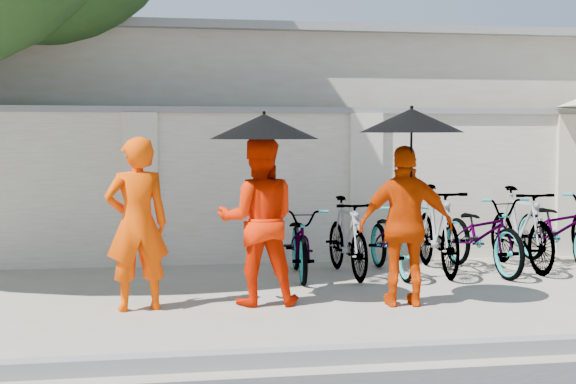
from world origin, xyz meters
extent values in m
plane|color=#A49886|center=(0.00, 0.00, 0.00)|extent=(80.00, 80.00, 0.00)
cube|color=gray|center=(0.00, -1.70, 0.06)|extent=(40.00, 0.16, 0.12)
cube|color=silver|center=(1.00, 3.20, 1.00)|extent=(20.00, 0.30, 2.00)
cube|color=#B7B3A9|center=(2.00, 7.00, 1.60)|extent=(14.00, 6.00, 3.20)
imported|color=#FD4500|center=(-0.99, 0.40, 0.85)|extent=(0.68, 0.51, 1.69)
imported|color=red|center=(0.21, 0.49, 0.85)|extent=(0.87, 0.71, 1.70)
cylinder|color=black|center=(0.26, 0.41, 1.38)|extent=(0.02, 0.02, 0.83)
cone|color=black|center=(0.26, 0.41, 1.79)|extent=(1.09, 1.09, 0.25)
imported|color=#CF3400|center=(1.65, 0.17, 0.80)|extent=(0.98, 0.50, 1.60)
cylinder|color=black|center=(1.67, 0.09, 1.38)|extent=(0.02, 0.02, 0.94)
cone|color=black|center=(1.67, 0.09, 1.85)|extent=(1.03, 1.03, 0.24)
imported|color=gray|center=(0.90, 1.93, 0.43)|extent=(0.72, 1.68, 0.86)
imported|color=gray|center=(1.48, 1.92, 0.48)|extent=(0.52, 1.61, 0.96)
imported|color=gray|center=(2.05, 1.94, 0.44)|extent=(0.62, 1.69, 0.88)
imported|color=gray|center=(2.63, 1.96, 0.54)|extent=(0.65, 1.84, 1.09)
imported|color=gray|center=(3.20, 1.91, 0.48)|extent=(0.89, 1.91, 0.96)
imported|color=gray|center=(3.78, 2.05, 0.52)|extent=(0.52, 1.75, 1.05)
imported|color=gray|center=(4.35, 2.11, 0.50)|extent=(0.87, 1.98, 1.01)
camera|label=1|loc=(-0.82, -7.46, 1.70)|focal=50.00mm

